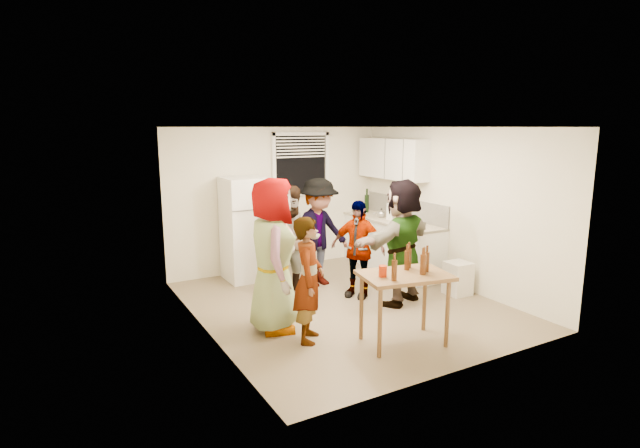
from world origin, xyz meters
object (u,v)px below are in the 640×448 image
kettle (381,217)px  guest_stripe (309,340)px  beer_bottle_counter (405,225)px  serving_table (402,343)px  refrigerator (246,229)px  guest_back_right (318,285)px  trash_bin (458,278)px  guest_orange (400,302)px  guest_black (357,296)px  blue_cup (416,229)px  beer_bottle_table (423,274)px  red_cup (383,277)px  guest_back_left (294,294)px  wine_bottle (367,212)px  guest_grey (274,329)px

kettle → guest_stripe: 3.57m
beer_bottle_counter → serving_table: size_ratio=0.23×
refrigerator → kettle: 2.45m
guest_stripe → refrigerator: bearing=28.6°
serving_table → guest_back_right: bearing=85.0°
trash_bin → guest_orange: 1.02m
guest_orange → guest_black: bearing=-72.6°
blue_cup → beer_bottle_table: beer_bottle_table is taller
kettle → guest_black: size_ratio=0.15×
blue_cup → red_cup: bearing=-138.4°
guest_back_left → guest_back_right: guest_back_right is taller
guest_back_left → guest_black: bearing=-23.8°
blue_cup → serving_table: size_ratio=0.12×
beer_bottle_table → guest_stripe: beer_bottle_table is taller
serving_table → guest_back_right: 2.42m
guest_back_left → guest_black: guest_back_left is taller
kettle → beer_bottle_table: 3.34m
guest_back_right → guest_orange: 1.44m
kettle → wine_bottle: size_ratio=0.64×
wine_bottle → guest_stripe: 4.04m
beer_bottle_counter → guest_grey: (-2.84, -0.96, -0.90)m
blue_cup → guest_stripe: blue_cup is taller
guest_back_left → guest_back_right: (0.54, 0.21, 0.00)m
kettle → guest_back_right: kettle is taller
trash_bin → guest_stripe: 2.78m
beer_bottle_table → guest_orange: size_ratio=0.13×
guest_back_left → refrigerator: bearing=117.9°
guest_orange → guest_stripe: bearing=-3.3°
guest_orange → trash_bin: bearing=152.3°
kettle → guest_back_right: bearing=-143.5°
serving_table → red_cup: 0.90m
trash_bin → guest_grey: (-2.97, 0.16, -0.25)m
trash_bin → guest_back_right: size_ratio=0.29×
blue_cup → guest_back_left: (-1.94, 0.47, -0.90)m
wine_bottle → guest_stripe: wine_bottle is taller
refrigerator → blue_cup: refrigerator is taller
guest_stripe → guest_back_right: (1.13, 1.79, 0.00)m
blue_cup → guest_grey: (-2.76, -0.60, -0.90)m
kettle → beer_bottle_counter: beer_bottle_counter is taller
trash_bin → guest_orange: trash_bin is taller
guest_orange → blue_cup: bearing=-160.6°
wine_bottle → guest_back_right: 2.12m
refrigerator → serving_table: refrigerator is taller
blue_cup → guest_back_left: 2.19m
refrigerator → guest_black: (1.11, -1.65, -0.85)m
guest_stripe → guest_back_right: bearing=1.8°
beer_bottle_table → guest_back_left: beer_bottle_table is taller
refrigerator → red_cup: bearing=-83.5°
beer_bottle_counter → guest_grey: beer_bottle_counter is taller
kettle → red_cup: bearing=-104.7°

